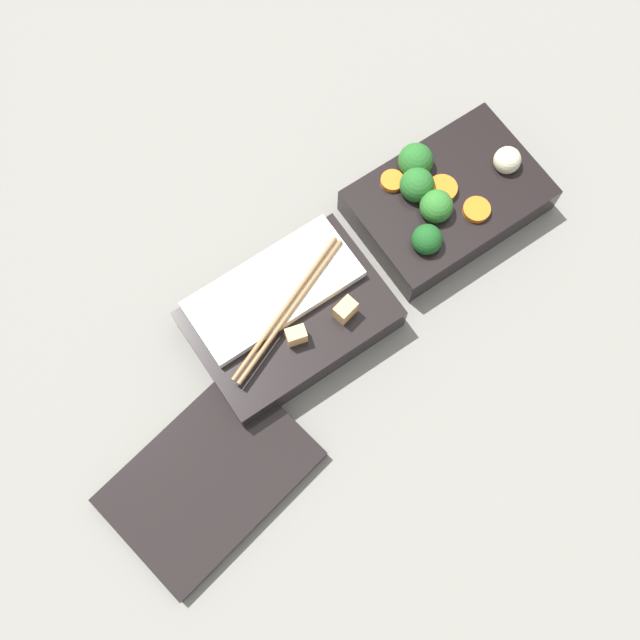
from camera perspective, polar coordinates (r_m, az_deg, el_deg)
ground_plane at (r=0.88m, az=3.69°, el=4.79°), size 3.00×3.00×0.00m
bento_tray_vegetable at (r=0.90m, az=9.52°, el=9.12°), size 0.21×0.15×0.07m
bento_tray_rice at (r=0.83m, az=-2.44°, el=0.34°), size 0.21×0.15×0.07m
bento_lid at (r=0.82m, az=-8.37°, el=-11.77°), size 0.23×0.18×0.02m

